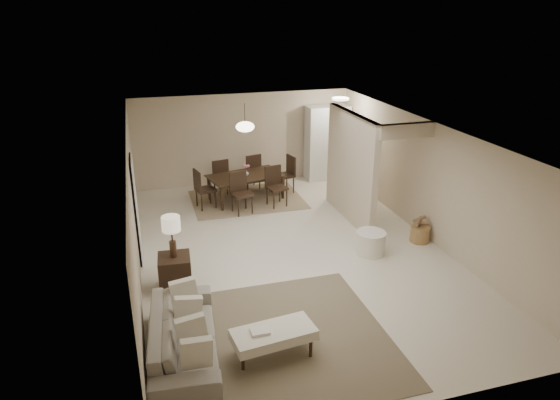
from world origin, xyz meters
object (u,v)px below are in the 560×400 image
object	(u,v)px
round_pouf	(371,243)
dining_table	(247,188)
wicker_basket	(420,234)
pantry_cabinet	(327,143)
sofa	(184,337)
side_table	(175,272)
ottoman_bench	(274,335)

from	to	relation	value
round_pouf	dining_table	size ratio (longest dim) A/B	0.32
wicker_basket	dining_table	world-z (taller)	dining_table
wicker_basket	dining_table	size ratio (longest dim) A/B	0.22
wicker_basket	dining_table	bearing A→B (deg)	131.26
pantry_cabinet	sofa	world-z (taller)	pantry_cabinet
sofa	side_table	size ratio (longest dim) A/B	3.77
pantry_cabinet	ottoman_bench	distance (m)	8.06
sofa	ottoman_bench	size ratio (longest dim) A/B	1.86
ottoman_bench	side_table	world-z (taller)	side_table
pantry_cabinet	sofa	size ratio (longest dim) A/B	0.91
dining_table	side_table	bearing A→B (deg)	-132.11
dining_table	round_pouf	bearing A→B (deg)	-77.20
side_table	round_pouf	distance (m)	3.91
ottoman_bench	round_pouf	distance (m)	3.69
wicker_basket	dining_table	xyz separation A→B (m)	(-3.00, 3.42, 0.16)
pantry_cabinet	ottoman_bench	xyz separation A→B (m)	(-3.57, -7.20, -0.71)
pantry_cabinet	wicker_basket	world-z (taller)	pantry_cabinet
sofa	side_table	bearing A→B (deg)	3.49
pantry_cabinet	dining_table	xyz separation A→B (m)	(-2.60, -1.08, -0.72)
pantry_cabinet	dining_table	world-z (taller)	pantry_cabinet
wicker_basket	round_pouf	bearing A→B (deg)	-170.46
side_table	round_pouf	size ratio (longest dim) A/B	1.02
pantry_cabinet	dining_table	bearing A→B (deg)	-157.47
wicker_basket	dining_table	distance (m)	4.55
ottoman_bench	side_table	xyz separation A→B (m)	(-1.18, 2.26, -0.03)
round_pouf	dining_table	distance (m)	4.03
ottoman_bench	wicker_basket	size ratio (longest dim) A/B	3.05
pantry_cabinet	ottoman_bench	size ratio (longest dim) A/B	1.70
pantry_cabinet	round_pouf	bearing A→B (deg)	-100.23
round_pouf	dining_table	xyz separation A→B (m)	(-1.75, 3.63, 0.10)
ottoman_bench	pantry_cabinet	bearing A→B (deg)	56.87
sofa	pantry_cabinet	bearing A→B (deg)	-29.89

